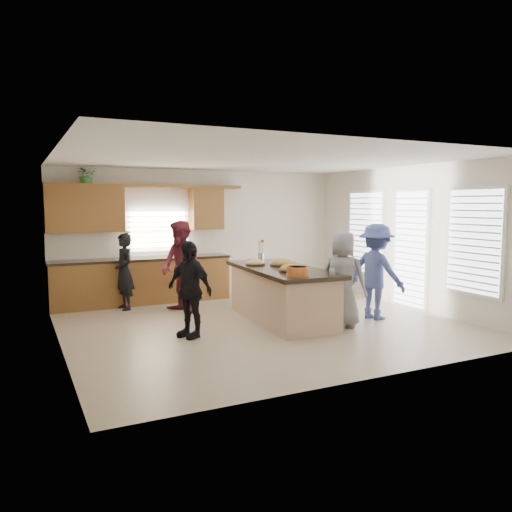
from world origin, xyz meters
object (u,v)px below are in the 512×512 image
woman_left_front (189,289)px  island (281,295)px  woman_right_front (343,279)px  salad_bowl (298,271)px  woman_left_back (124,272)px  woman_left_mid (181,267)px  woman_right_back (376,272)px

woman_left_front → island: bearing=73.8°
woman_right_front → woman_left_front: bearing=37.9°
salad_bowl → woman_left_back: bearing=122.4°
woman_left_mid → woman_left_front: 1.71m
island → woman_right_front: (0.72, -0.82, 0.36)m
woman_right_front → woman_left_back: bearing=4.1°
woman_left_back → woman_left_front: 2.55m
woman_left_back → woman_left_mid: (0.89, -0.84, 0.13)m
island → salad_bowl: (-0.28, -1.01, 0.58)m
woman_left_mid → woman_right_back: (3.01, -1.95, -0.02)m
woman_left_back → woman_right_back: size_ratio=0.87×
salad_bowl → woman_right_front: (0.99, 0.19, -0.22)m
woman_left_back → woman_right_front: size_ratio=0.92×
island → woman_right_back: (1.59, -0.61, 0.40)m
woman_left_front → woman_left_mid: bearing=140.0°
woman_left_front → woman_right_back: woman_right_back is taller
salad_bowl → woman_left_back: (-2.02, 3.19, -0.28)m
woman_left_back → woman_right_front: woman_right_front is taller
island → woman_right_front: bearing=-44.7°
salad_bowl → woman_left_front: (-1.53, 0.68, -0.28)m
island → woman_left_front: size_ratio=1.85×
woman_right_back → woman_left_mid: bearing=40.9°
woman_left_front → salad_bowl: bearing=39.4°
island → woman_left_mid: size_ratio=1.58×
woman_left_front → woman_left_back: bearing=164.5°
island → woman_left_front: bearing=-165.5°
salad_bowl → woman_right_back: 1.92m
woman_right_front → woman_left_mid: bearing=3.6°
woman_left_back → woman_right_back: (3.89, -2.79, 0.11)m
salad_bowl → woman_left_mid: woman_left_mid is taller
salad_bowl → woman_left_back: woman_left_back is taller
woman_left_front → woman_right_front: (2.52, -0.49, 0.06)m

